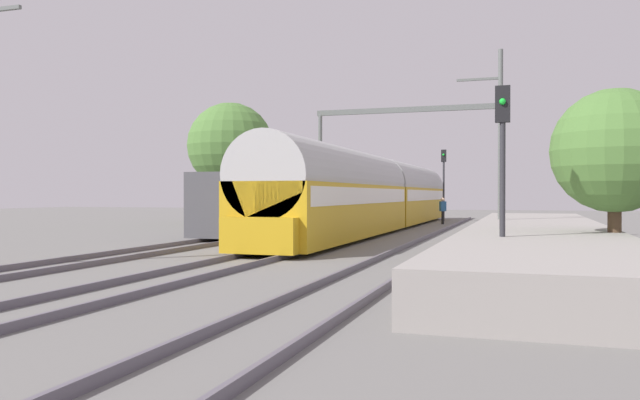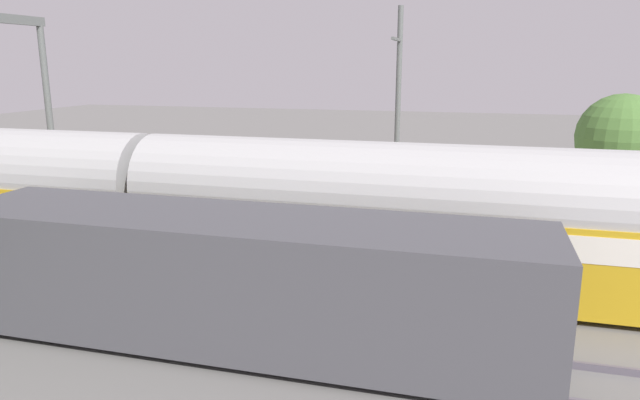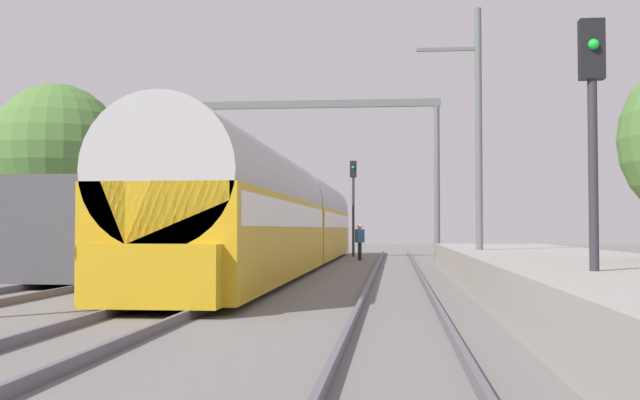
{
  "view_description": "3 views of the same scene",
  "coord_description": "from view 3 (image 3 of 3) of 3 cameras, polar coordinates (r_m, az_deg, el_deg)",
  "views": [
    {
      "loc": [
        7.63,
        -20.75,
        1.95
      ],
      "look_at": [
        0.0,
        2.59,
        1.73
      ],
      "focal_mm": 35.41,
      "sensor_mm": 36.0,
      "label": 1
    },
    {
      "loc": [
        -15.11,
        3.6,
        6.0
      ],
      "look_at": [
        1.51,
        8.19,
        1.93
      ],
      "focal_mm": 32.69,
      "sensor_mm": 36.0,
      "label": 2
    },
    {
      "loc": [
        4.16,
        -16.25,
        1.53
      ],
      "look_at": [
        0.0,
        26.81,
        3.11
      ],
      "focal_mm": 43.45,
      "sensor_mm": 36.0,
      "label": 3
    }
  ],
  "objects": [
    {
      "name": "track_east",
      "position": [
        16.31,
        5.74,
        -7.18
      ],
      "size": [
        1.52,
        60.0,
        0.16
      ],
      "color": "#5A545F",
      "rests_on": "ground"
    },
    {
      "name": "passenger_train",
      "position": [
        29.58,
        -2.57,
        -1.24
      ],
      "size": [
        2.93,
        32.85,
        3.82
      ],
      "color": "gold",
      "rests_on": "ground"
    },
    {
      "name": "freight_car",
      "position": [
        26.03,
        -13.26,
        -2.17
      ],
      "size": [
        2.8,
        13.0,
        2.7
      ],
      "color": "#47474C",
      "rests_on": "ground"
    },
    {
      "name": "ground",
      "position": [
        16.84,
        -8.88,
        -7.28
      ],
      "size": [
        120.0,
        120.0,
        0.0
      ],
      "primitive_type": "plane",
      "color": "slate"
    },
    {
      "name": "platform",
      "position": [
        18.68,
        17.55,
        -5.31
      ],
      "size": [
        4.4,
        28.0,
        0.9
      ],
      "color": "gray",
      "rests_on": "ground"
    },
    {
      "name": "tree_west_background",
      "position": [
        36.19,
        -18.83,
        3.72
      ],
      "size": [
        5.57,
        5.57,
        7.92
      ],
      "color": "#4C3826",
      "rests_on": "ground"
    },
    {
      "name": "railway_signal_far",
      "position": [
        42.19,
        2.47,
        0.35
      ],
      "size": [
        0.36,
        0.3,
        5.21
      ],
      "color": "#2D2D33",
      "rests_on": "ground"
    },
    {
      "name": "track_far_west",
      "position": [
        18.33,
        -21.83,
        -6.48
      ],
      "size": [
        1.52,
        60.0,
        0.16
      ],
      "color": "#5A545F",
      "rests_on": "ground"
    },
    {
      "name": "railway_signal_near",
      "position": [
        12.16,
        19.44,
        4.93
      ],
      "size": [
        0.36,
        0.3,
        4.63
      ],
      "color": "#2D2D33",
      "rests_on": "ground"
    },
    {
      "name": "person_crossing",
      "position": [
        36.97,
        2.94,
        -2.87
      ],
      "size": [
        0.46,
        0.44,
        1.73
      ],
      "rotation": [
        0.0,
        0.0,
        0.67
      ],
      "color": "black",
      "rests_on": "ground"
    },
    {
      "name": "track_west",
      "position": [
        16.83,
        -8.88,
        -7.01
      ],
      "size": [
        1.52,
        60.0,
        0.16
      ],
      "color": "#5A545F",
      "rests_on": "ground"
    },
    {
      "name": "catenary_gantry",
      "position": [
        38.36,
        -0.74,
        4.08
      ],
      "size": [
        12.83,
        0.28,
        7.86
      ],
      "color": "slate",
      "rests_on": "ground"
    },
    {
      "name": "catenary_pole_east_mid",
      "position": [
        23.13,
        11.5,
        4.45
      ],
      "size": [
        1.9,
        0.2,
        8.0
      ],
      "color": "slate",
      "rests_on": "ground"
    }
  ]
}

